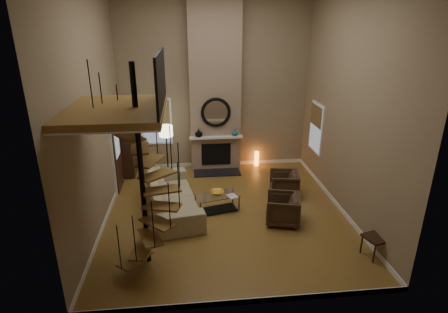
{
  "coord_description": "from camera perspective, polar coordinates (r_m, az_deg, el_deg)",
  "views": [
    {
      "loc": [
        -0.9,
        -8.19,
        4.69
      ],
      "look_at": [
        0.0,
        0.4,
        1.4
      ],
      "focal_mm": 29.05,
      "sensor_mm": 36.0,
      "label": 1
    }
  ],
  "objects": [
    {
      "name": "baseboard_right",
      "position": [
        10.18,
        17.37,
        -7.24
      ],
      "size": [
        0.02,
        6.5,
        0.12
      ],
      "primitive_type": "cube",
      "color": "white",
      "rests_on": "ground"
    },
    {
      "name": "vase_left",
      "position": [
        11.52,
        -3.99,
        3.71
      ],
      "size": [
        0.24,
        0.24,
        0.25
      ],
      "primitive_type": "imported",
      "color": "black",
      "rests_on": "mantel"
    },
    {
      "name": "armchair_near",
      "position": [
        10.33,
        9.82,
        -4.3
      ],
      "size": [
        0.9,
        0.88,
        0.71
      ],
      "primitive_type": "imported",
      "rotation": [
        0.0,
        0.0,
        -1.74
      ],
      "color": "#412E1E",
      "rests_on": "ground"
    },
    {
      "name": "bowl",
      "position": [
        9.39,
        -1.1,
        -5.67
      ],
      "size": [
        0.35,
        0.35,
        0.09
      ],
      "primitive_type": "imported",
      "color": "gold",
      "rests_on": "coffee_table"
    },
    {
      "name": "side_chair",
      "position": [
        8.33,
        23.31,
        -11.03
      ],
      "size": [
        0.55,
        0.55,
        0.96
      ],
      "color": "#331C11",
      "rests_on": "ground"
    },
    {
      "name": "left_wall",
      "position": [
        8.67,
        -19.97,
        6.68
      ],
      "size": [
        0.02,
        6.5,
        5.5
      ],
      "primitive_type": "cube",
      "color": "#917D5D",
      "rests_on": "ground"
    },
    {
      "name": "mirror_frame",
      "position": [
        11.4,
        -1.29,
        6.94
      ],
      "size": [
        0.94,
        0.1,
        0.94
      ],
      "primitive_type": "torus",
      "rotation": [
        1.57,
        0.0,
        0.0
      ],
      "color": "black",
      "rests_on": "chimney_breast"
    },
    {
      "name": "book",
      "position": [
        9.26,
        1.18,
        -6.32
      ],
      "size": [
        0.3,
        0.34,
        0.03
      ],
      "primitive_type": "imported",
      "rotation": [
        0.0,
        0.0,
        0.33
      ],
      "color": "gray",
      "rests_on": "coffee_table"
    },
    {
      "name": "chimney_breast",
      "position": [
        11.45,
        -1.42,
        11.09
      ],
      "size": [
        1.6,
        0.38,
        5.5
      ],
      "primitive_type": "cube",
      "color": "#957A61",
      "rests_on": "ground"
    },
    {
      "name": "sofa",
      "position": [
        9.57,
        -8.14,
        -6.03
      ],
      "size": [
        1.6,
        3.06,
        0.85
      ],
      "primitive_type": "imported",
      "rotation": [
        0.0,
        0.0,
        1.74
      ],
      "color": "tan",
      "rests_on": "ground"
    },
    {
      "name": "entry_door",
      "position": [
        10.83,
        -16.55,
        0.31
      ],
      "size": [
        0.1,
        1.05,
        2.16
      ],
      "color": "white",
      "rests_on": "ground"
    },
    {
      "name": "back_wall",
      "position": [
        11.64,
        -1.5,
        11.25
      ],
      "size": [
        6.0,
        0.02,
        5.5
      ],
      "primitive_type": "cube",
      "color": "#917D5D",
      "rests_on": "ground"
    },
    {
      "name": "baseboard_front",
      "position": [
        6.84,
        3.44,
        -21.81
      ],
      "size": [
        6.0,
        0.02,
        0.12
      ],
      "primitive_type": "cube",
      "color": "white",
      "rests_on": "ground"
    },
    {
      "name": "baseboard_left",
      "position": [
        9.64,
        -17.94,
        -8.99
      ],
      "size": [
        0.02,
        6.5,
        0.12
      ],
      "primitive_type": "cube",
      "color": "white",
      "rests_on": "ground"
    },
    {
      "name": "floor_lamp",
      "position": [
        11.03,
        -9.09,
        3.31
      ],
      "size": [
        0.41,
        0.41,
        1.71
      ],
      "color": "black",
      "rests_on": "ground"
    },
    {
      "name": "right_wall",
      "position": [
        9.28,
        19.21,
        7.63
      ],
      "size": [
        0.02,
        6.5,
        5.5
      ],
      "primitive_type": "cube",
      "color": "#917D5D",
      "rests_on": "ground"
    },
    {
      "name": "baseboard_back",
      "position": [
        12.36,
        -1.38,
        -1.15
      ],
      "size": [
        6.0,
        0.02,
        0.12
      ],
      "primitive_type": "cube",
      "color": "white",
      "rests_on": "ground"
    },
    {
      "name": "firebox",
      "position": [
        11.83,
        -1.25,
        0.37
      ],
      "size": [
        0.95,
        0.02,
        0.72
      ],
      "primitive_type": "cube",
      "color": "black",
      "rests_on": "chimney_breast"
    },
    {
      "name": "hutch",
      "position": [
        11.75,
        -14.89,
        1.57
      ],
      "size": [
        0.38,
        0.81,
        1.82
      ],
      "primitive_type": "cube",
      "color": "#331C11",
      "rests_on": "ground"
    },
    {
      "name": "window_right",
      "position": [
        11.32,
        14.31,
        4.5
      ],
      "size": [
        0.06,
        1.02,
        1.52
      ],
      "color": "white",
      "rests_on": "right_wall"
    },
    {
      "name": "mirror_disc",
      "position": [
        11.41,
        -1.3,
        6.95
      ],
      "size": [
        0.8,
        0.01,
        0.8
      ],
      "primitive_type": "cylinder",
      "rotation": [
        1.57,
        0.0,
        0.0
      ],
      "color": "white",
      "rests_on": "chimney_breast"
    },
    {
      "name": "ground",
      "position": [
        9.48,
        0.26,
        -8.82
      ],
      "size": [
        6.0,
        6.5,
        0.01
      ],
      "primitive_type": "cube",
      "color": "#A27834",
      "rests_on": "ground"
    },
    {
      "name": "loft",
      "position": [
        6.65,
        -15.87,
        7.43
      ],
      "size": [
        1.7,
        2.2,
        1.09
      ],
      "color": "olive",
      "rests_on": "left_wall"
    },
    {
      "name": "window_back",
      "position": [
        11.86,
        -10.67,
        5.49
      ],
      "size": [
        1.02,
        0.06,
        1.52
      ],
      "color": "white",
      "rests_on": "back_wall"
    },
    {
      "name": "accent_lamp",
      "position": [
        12.34,
        5.15,
        -0.33
      ],
      "size": [
        0.14,
        0.14,
        0.5
      ],
      "primitive_type": "cylinder",
      "color": "orange",
      "rests_on": "ground"
    },
    {
      "name": "mantel",
      "position": [
        11.56,
        -1.24,
        3.02
      ],
      "size": [
        1.7,
        0.18,
        0.06
      ],
      "primitive_type": "cube",
      "color": "white",
      "rests_on": "chimney_breast"
    },
    {
      "name": "front_wall",
      "position": [
        5.38,
        4.07,
        -0.32
      ],
      "size": [
        6.0,
        0.02,
        5.5
      ],
      "primitive_type": "cube",
      "color": "#917D5D",
      "rests_on": "ground"
    },
    {
      "name": "vase_right",
      "position": [
        11.62,
        1.7,
        3.8
      ],
      "size": [
        0.2,
        0.2,
        0.21
      ],
      "primitive_type": "imported",
      "color": "#1B5C60",
      "rests_on": "mantel"
    },
    {
      "name": "hearth",
      "position": [
        11.76,
        -1.11,
        -2.54
      ],
      "size": [
        1.5,
        0.6,
        0.04
      ],
      "primitive_type": "cube",
      "color": "black",
      "rests_on": "ground"
    },
    {
      "name": "armchair_far",
      "position": [
        9.03,
        9.71,
        -8.19
      ],
      "size": [
        0.97,
        0.96,
        0.73
      ],
      "primitive_type": "imported",
      "rotation": [
        0.0,
        0.0,
        -1.83
      ],
      "color": "#412E1E",
      "rests_on": "ground"
    },
    {
      "name": "spiral_stair",
      "position": [
        7.08,
        -12.61,
        -3.92
      ],
      "size": [
        1.47,
        1.47,
        4.06
      ],
      "color": "black",
      "rests_on": "ground"
    },
    {
      "name": "coffee_table",
      "position": [
        9.44,
        -1.07,
        -6.97
      ],
      "size": [
        1.19,
        0.79,
        0.43
      ],
      "color": "silver",
      "rests_on": "ground"
    }
  ]
}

